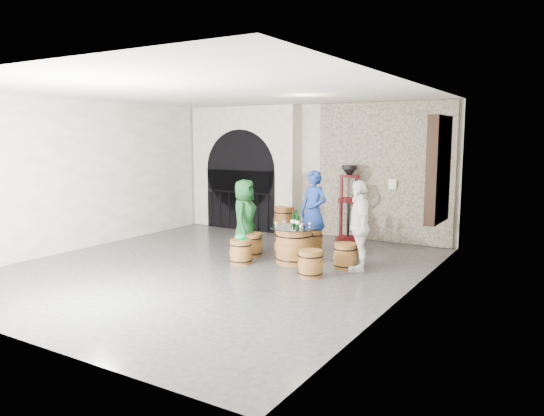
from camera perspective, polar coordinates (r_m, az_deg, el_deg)
The scene contains 31 objects.
ground at distance 9.70m, azimuth -6.09°, elevation -6.53°, with size 8.00×8.00×0.00m, color #2A2A2C.
wall_back at distance 12.83m, azimuth 4.72°, elevation 4.25°, with size 8.00×8.00×0.00m, color silver.
wall_front at distance 6.73m, azimuth -27.40°, elevation 0.12°, with size 8.00×8.00×0.00m, color silver.
wall_left at distance 11.89m, azimuth -19.77°, elevation 3.53°, with size 8.00×8.00×0.00m, color silver.
wall_right at distance 7.82m, azimuth 14.59°, elevation 1.71°, with size 8.00×8.00×0.00m, color silver.
ceiling at distance 9.43m, azimuth -6.38°, elevation 12.66°, with size 8.00×8.00×0.00m, color beige.
stone_facing_panel at distance 12.08m, azimuth 12.27°, elevation 3.87°, with size 3.20×0.12×3.18m, color gray.
arched_opening at distance 13.57m, azimuth -2.99°, elevation 4.38°, with size 3.10×0.60×3.19m.
shuttered_window at distance 10.15m, azimuth 17.90°, elevation 4.08°, with size 0.23×1.10×2.00m.
barrel_table at distance 9.90m, azimuth 2.45°, elevation -4.14°, with size 0.90×0.90×0.70m.
barrel_stool_left at distance 10.50m, azimuth -2.27°, elevation -4.08°, with size 0.45×0.45×0.47m.
barrel_stool_far at distance 10.86m, azimuth 4.47°, elevation -3.69°, with size 0.45×0.45×0.47m.
barrel_stool_right at distance 9.59m, azimuth 8.13°, elevation -5.30°, with size 0.45×0.45×0.47m.
barrel_stool_near_right at distance 8.97m, azimuth 4.27°, elevation -6.16°, with size 0.45×0.45×0.47m.
barrel_stool_near_left at distance 9.87m, azimuth -3.49°, elevation -4.86°, with size 0.45×0.45×0.47m.
green_cap at distance 9.81m, azimuth -3.49°, elevation -3.23°, with size 0.26×0.22×0.12m.
person_green at distance 10.51m, azimuth -3.06°, elevation -1.05°, with size 0.76×0.49×1.55m, color #12411B.
person_blue at distance 10.80m, azimuth 4.60°, elevation -0.38°, with size 0.63×0.41×1.72m, color navy.
person_white at distance 9.41m, azimuth 9.63°, elevation -1.93°, with size 0.96×0.40×1.64m, color white.
wine_bottle_left at distance 9.88m, azimuth 2.37°, elevation -1.30°, with size 0.08×0.08×0.32m.
wine_bottle_center at distance 9.77m, azimuth 2.86°, elevation -1.41°, with size 0.08×0.08×0.32m.
wine_bottle_right at distance 9.89m, azimuth 2.68°, elevation -1.30°, with size 0.08×0.08×0.32m.
tasting_glass_a at distance 9.81m, azimuth 0.47°, elevation -1.85°, with size 0.05×0.05×0.10m, color orange, non-canonical shape.
tasting_glass_b at distance 9.73m, azimuth 3.35°, elevation -1.95°, with size 0.05×0.05×0.10m, color orange, non-canonical shape.
tasting_glass_c at distance 10.08m, azimuth 2.18°, elevation -1.60°, with size 0.05×0.05×0.10m, color orange, non-canonical shape.
tasting_glass_d at distance 9.82m, azimuth 4.20°, elevation -1.87°, with size 0.05×0.05×0.10m, color orange, non-canonical shape.
tasting_glass_e at distance 9.52m, azimuth 3.16°, elevation -2.16°, with size 0.05×0.05×0.10m, color orange, non-canonical shape.
tasting_glass_f at distance 9.97m, azimuth 1.36°, elevation -1.70°, with size 0.05×0.05×0.10m, color orange, non-canonical shape.
side_barrel at distance 12.67m, azimuth 1.37°, elevation -1.45°, with size 0.53×0.53×0.71m.
corking_press at distance 12.05m, azimuth 8.50°, elevation 1.20°, with size 0.73×0.41×1.76m.
control_box at distance 11.94m, azimuth 13.24°, elevation 2.59°, with size 0.18×0.10×0.22m, color silver.
Camera 1 is at (5.72, -7.45, 2.40)m, focal length 34.00 mm.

